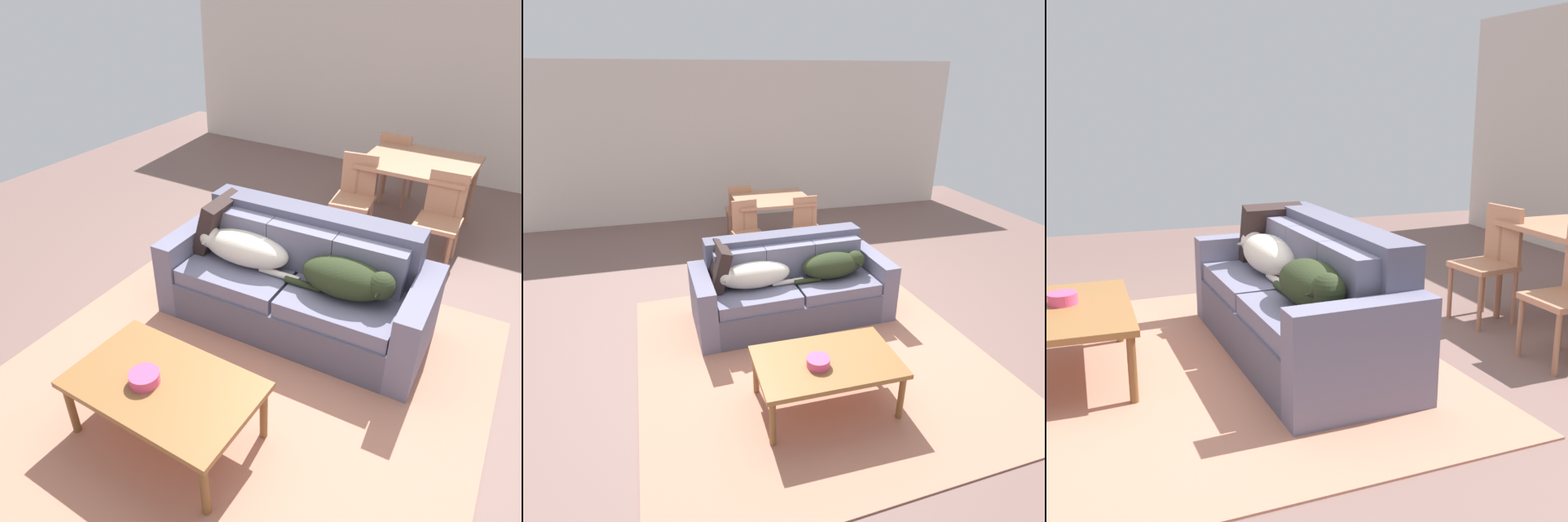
% 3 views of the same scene
% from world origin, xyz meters
% --- Properties ---
extents(ground_plane, '(10.00, 10.00, 0.00)m').
position_xyz_m(ground_plane, '(0.00, 0.00, 0.00)').
color(ground_plane, '#785A53').
extents(area_rug, '(3.37, 3.35, 0.01)m').
position_xyz_m(area_rug, '(-0.22, -0.67, 0.01)').
color(area_rug, tan).
rests_on(area_rug, ground).
extents(couch, '(2.14, 0.95, 0.90)m').
position_xyz_m(couch, '(-0.23, 0.14, 0.35)').
color(couch, '#57556A').
rests_on(couch, ground).
extents(dog_on_left_cushion, '(0.92, 0.35, 0.27)m').
position_xyz_m(dog_on_left_cushion, '(-0.67, 0.03, 0.61)').
color(dog_on_left_cushion, beige).
rests_on(dog_on_left_cushion, couch).
extents(dog_on_right_cushion, '(0.81, 0.38, 0.28)m').
position_xyz_m(dog_on_right_cushion, '(0.23, 0.04, 0.61)').
color(dog_on_right_cushion, '#29321B').
rests_on(dog_on_right_cushion, couch).
extents(throw_pillow_by_left_arm, '(0.28, 0.48, 0.47)m').
position_xyz_m(throw_pillow_by_left_arm, '(-1.00, 0.16, 0.68)').
color(throw_pillow_by_left_arm, '#2F2220').
rests_on(throw_pillow_by_left_arm, couch).
extents(coffee_table, '(1.12, 0.69, 0.45)m').
position_xyz_m(coffee_table, '(-0.35, -1.30, 0.40)').
color(coffee_table, '#905F33').
rests_on(coffee_table, ground).
extents(bowl_on_coffee_table, '(0.18, 0.18, 0.07)m').
position_xyz_m(bowl_on_coffee_table, '(-0.44, -1.35, 0.48)').
color(bowl_on_coffee_table, '#EA4C7F').
rests_on(bowl_on_coffee_table, coffee_table).
extents(dining_chair_near_left, '(0.45, 0.45, 0.89)m').
position_xyz_m(dining_chair_near_left, '(-0.40, 1.73, 0.50)').
color(dining_chair_near_left, '#B57A5A').
rests_on(dining_chair_near_left, ground).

